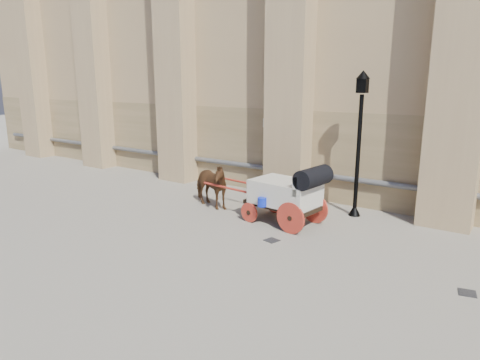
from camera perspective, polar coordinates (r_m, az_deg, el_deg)
The scene contains 6 objects.
ground at distance 11.43m, azimuth 2.03°, elevation -7.25°, with size 90.00×90.00×0.00m, color slate.
horse at distance 13.63m, azimuth -4.14°, elevation -0.62°, with size 0.80×1.76×1.48m, color brown.
carriage at distance 12.00m, azimuth 6.51°, elevation -1.60°, with size 4.09×1.56×1.75m.
street_lamp at distance 12.92m, azimuth 15.59°, elevation 5.10°, with size 0.40×0.40×4.26m.
drain_grate_near at distance 11.03m, azimuth 4.25°, elevation -8.02°, with size 0.32×0.32×0.01m, color black.
drain_grate_far at distance 9.56m, azimuth 28.04°, elevation -13.14°, with size 0.32×0.32×0.01m, color black.
Camera 1 is at (5.73, -9.05, 4.01)m, focal length 32.00 mm.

